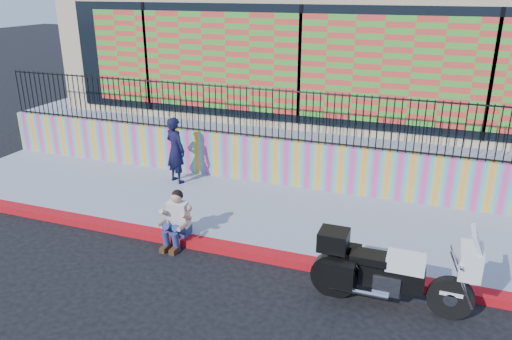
% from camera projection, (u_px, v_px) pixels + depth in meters
% --- Properties ---
extents(ground, '(90.00, 90.00, 0.00)m').
position_uv_depth(ground, '(235.00, 253.00, 9.23)').
color(ground, black).
rests_on(ground, ground).
extents(red_curb, '(16.00, 0.30, 0.15)m').
position_uv_depth(red_curb, '(235.00, 250.00, 9.20)').
color(red_curb, '#AC0C16').
rests_on(red_curb, ground).
extents(sidewalk, '(16.00, 3.00, 0.15)m').
position_uv_depth(sidewalk, '(265.00, 214.00, 10.65)').
color(sidewalk, '#868DA1').
rests_on(sidewalk, ground).
extents(mural_wall, '(16.00, 0.20, 1.10)m').
position_uv_depth(mural_wall, '(287.00, 163.00, 11.84)').
color(mural_wall, '#E13B8E').
rests_on(mural_wall, sidewalk).
extents(metal_fence, '(15.80, 0.04, 1.20)m').
position_uv_depth(metal_fence, '(288.00, 115.00, 11.44)').
color(metal_fence, black).
rests_on(metal_fence, mural_wall).
extents(elevated_platform, '(16.00, 10.00, 1.25)m').
position_uv_depth(elevated_platform, '(332.00, 116.00, 16.35)').
color(elevated_platform, '#868DA1').
rests_on(elevated_platform, ground).
extents(storefront_building, '(14.00, 8.06, 4.00)m').
position_uv_depth(storefront_building, '(335.00, 34.00, 15.24)').
color(storefront_building, tan).
rests_on(storefront_building, elevated_platform).
extents(police_motorcycle, '(2.40, 0.79, 1.49)m').
position_uv_depth(police_motorcycle, '(389.00, 269.00, 7.54)').
color(police_motorcycle, black).
rests_on(police_motorcycle, ground).
extents(police_officer, '(0.69, 0.59, 1.61)m').
position_uv_depth(police_officer, '(175.00, 150.00, 11.91)').
color(police_officer, black).
rests_on(police_officer, sidewalk).
extents(seated_man, '(0.54, 0.71, 1.06)m').
position_uv_depth(seated_man, '(175.00, 224.00, 9.35)').
color(seated_man, navy).
rests_on(seated_man, ground).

